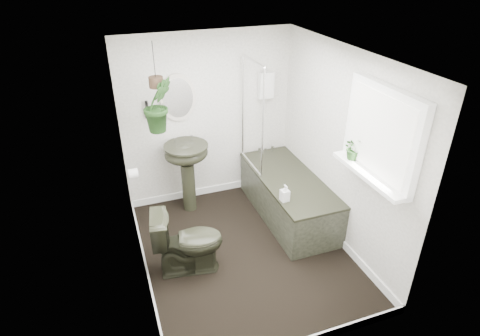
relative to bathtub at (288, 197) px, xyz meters
name	(u,v)px	position (x,y,z in m)	size (l,w,h in m)	color
floor	(244,252)	(-0.80, -0.50, -0.30)	(2.30, 2.80, 0.02)	black
ceiling	(246,54)	(-0.80, -0.50, 2.02)	(2.30, 2.80, 0.02)	white
wall_back	(208,119)	(-0.80, 0.91, 0.86)	(2.30, 0.02, 2.30)	white
wall_front	(310,250)	(-0.80, -1.91, 0.86)	(2.30, 0.02, 2.30)	white
wall_left	(132,186)	(-1.96, -0.50, 0.86)	(0.02, 2.80, 2.30)	white
wall_right	(340,150)	(0.36, -0.50, 0.86)	(0.02, 2.80, 2.30)	white
skirting	(244,248)	(-0.80, -0.50, -0.24)	(2.30, 2.80, 0.10)	white
bathtub	(288,197)	(0.00, 0.00, 0.00)	(0.72, 1.72, 0.58)	black
bath_screen	(252,116)	(-0.33, 0.49, 0.99)	(0.04, 0.72, 1.40)	silver
shower_box	(266,85)	(0.00, 0.84, 1.26)	(0.20, 0.10, 0.35)	white
oval_mirror	(178,98)	(-1.19, 0.87, 1.21)	(0.46, 0.03, 0.62)	beige
wall_sconce	(147,110)	(-1.59, 0.86, 1.11)	(0.04, 0.04, 0.22)	black
toilet_roll_holder	(133,173)	(-1.90, 0.20, 0.61)	(0.11, 0.11, 0.11)	white
window_recess	(382,134)	(0.29, -1.20, 1.36)	(0.08, 1.00, 0.90)	white
window_sill	(368,174)	(0.22, -1.20, 0.94)	(0.18, 1.00, 0.04)	white
window_blinds	(378,134)	(0.24, -1.20, 1.36)	(0.01, 0.86, 0.76)	white
toilet	(188,241)	(-1.47, -0.56, 0.09)	(0.43, 0.75, 0.76)	black
pedestal_sink	(188,178)	(-1.19, 0.60, 0.20)	(0.57, 0.49, 0.97)	black
sill_plant	(354,148)	(0.24, -0.90, 1.08)	(0.22, 0.19, 0.24)	black
hanging_plant	(158,105)	(-1.50, 0.45, 1.30)	(0.36, 0.29, 0.65)	black
soap_bottle	(285,193)	(-0.29, -0.46, 0.39)	(0.09, 0.10, 0.21)	black
hanging_pot	(156,82)	(-1.50, 0.45, 1.56)	(0.16, 0.16, 0.12)	#38271B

